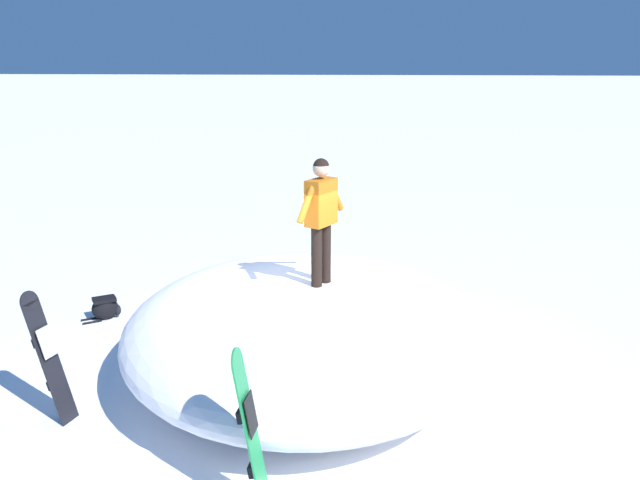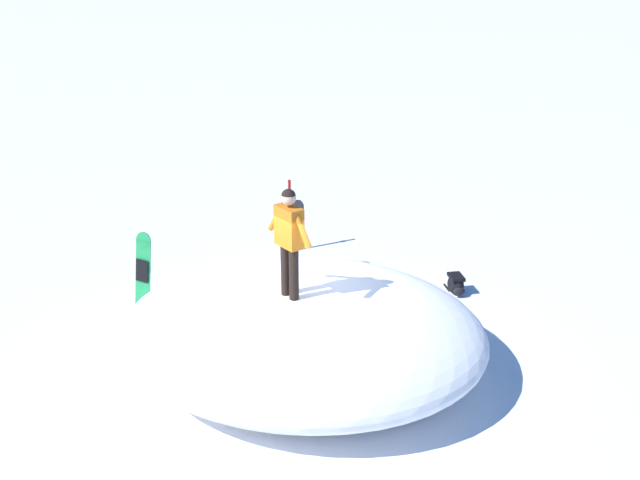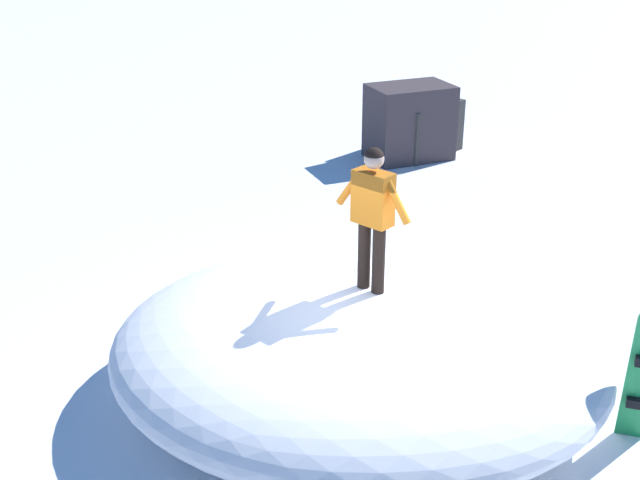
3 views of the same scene
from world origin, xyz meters
TOP-DOWN VIEW (x-y plane):
  - ground at (0.00, 0.00)m, footprint 240.00×240.00m
  - snow_mound at (0.43, -0.07)m, footprint 5.22×5.90m
  - snowboarder_standing at (0.64, -0.16)m, footprint 0.57×0.90m
  - rock_outcrop at (9.60, 0.33)m, footprint 2.52×2.12m

SIDE VIEW (x-z plane):
  - ground at x=0.00m, z-range 0.00..0.00m
  - snow_mound at x=0.43m, z-range 0.00..1.29m
  - rock_outcrop at x=9.60m, z-range -0.11..1.45m
  - snowboarder_standing at x=0.64m, z-range 1.44..3.06m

